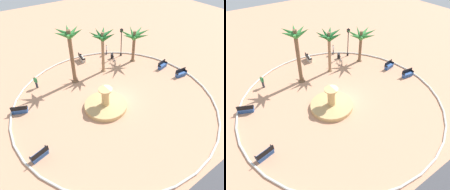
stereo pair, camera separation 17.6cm
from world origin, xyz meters
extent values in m
plane|color=tan|center=(0.00, 0.00, 0.00)|extent=(80.00, 80.00, 0.00)
torus|color=silver|center=(0.00, 0.00, 0.10)|extent=(22.24, 22.24, 0.20)
cylinder|color=tan|center=(1.48, 0.42, 0.23)|extent=(4.56, 4.56, 0.45)
cylinder|color=teal|center=(1.48, 0.42, 0.19)|extent=(4.01, 4.01, 0.34)
cylinder|color=tan|center=(1.48, 0.42, 1.40)|extent=(0.82, 0.82, 1.91)
cylinder|color=#E0B370|center=(1.48, 0.42, 2.42)|extent=(1.46, 1.46, 0.12)
cylinder|color=brown|center=(-7.22, -5.55, 2.21)|extent=(0.40, 0.40, 4.41)
cone|color=brown|center=(-7.22, -5.55, 0.25)|extent=(0.76, 0.76, 0.50)
cone|color=#337F38|center=(-6.20, -5.48, 3.99)|extent=(2.29, 0.70, 1.37)
cone|color=#337F38|center=(-6.62, -4.76, 3.93)|extent=(1.80, 2.11, 1.48)
cone|color=#337F38|center=(-7.54, -4.57, 3.99)|extent=(1.23, 2.32, 1.36)
cone|color=#337F38|center=(-8.23, -5.23, 4.10)|extent=(2.35, 1.21, 1.17)
cone|color=#337F38|center=(-8.21, -5.93, 4.09)|extent=(2.33, 1.35, 1.19)
cone|color=#337F38|center=(-7.55, -6.45, 3.87)|extent=(1.28, 2.26, 1.57)
cone|color=#337F38|center=(-6.55, -6.29, 3.94)|extent=(1.92, 2.04, 1.46)
cylinder|color=brown|center=(1.98, -5.74, 3.34)|extent=(0.45, 0.45, 6.68)
cone|color=brown|center=(1.98, -5.74, 0.25)|extent=(0.86, 0.86, 0.50)
cone|color=#337F38|center=(2.75, -5.80, 6.35)|extent=(1.81, 0.71, 1.18)
cone|color=#337F38|center=(2.39, -5.11, 6.30)|extent=(1.43, 1.77, 1.25)
cone|color=#337F38|center=(1.91, -4.98, 6.31)|extent=(0.72, 1.80, 1.23)
cone|color=#337F38|center=(1.31, -5.42, 6.29)|extent=(1.82, 1.24, 1.28)
cone|color=#337F38|center=(1.28, -6.01, 6.32)|extent=(1.84, 1.16, 1.22)
cone|color=#337F38|center=(1.73, -6.50, 6.43)|extent=(1.09, 1.86, 1.04)
cone|color=#337F38|center=(2.49, -6.35, 6.42)|extent=(1.56, 1.72, 1.04)
cylinder|color=#8E6B4C|center=(-2.26, -5.72, 2.71)|extent=(0.37, 0.37, 5.41)
cone|color=#8E6B4C|center=(-2.26, -5.72, 0.25)|extent=(0.71, 0.71, 0.50)
cone|color=#1E6028|center=(-1.44, -5.61, 5.06)|extent=(1.94, 0.81, 1.21)
cone|color=#1E6028|center=(-1.72, -5.13, 4.99)|extent=(1.67, 1.74, 1.34)
cone|color=#1E6028|center=(-2.27, -4.93, 4.98)|extent=(0.56, 1.85, 1.36)
cone|color=#1E6028|center=(-2.76, -5.12, 4.96)|extent=(1.61, 1.77, 1.38)
cone|color=#1E6028|center=(-3.13, -5.74, 5.17)|extent=(1.90, 0.61, 1.02)
cone|color=#1E6028|center=(-2.82, -6.39, 5.19)|extent=(1.63, 1.81, 0.99)
cone|color=#1E6028|center=(-2.25, -6.51, 4.97)|extent=(0.59, 1.86, 1.36)
cone|color=#1E6028|center=(-1.63, -6.21, 5.00)|extent=(1.81, 1.58, 1.33)
cube|color=#335BA8|center=(9.26, -4.04, 0.45)|extent=(1.67, 1.10, 0.12)
cube|color=black|center=(9.34, -3.84, 0.75)|extent=(1.50, 0.71, 0.50)
cube|color=#2B4E8F|center=(9.26, -4.04, 0.20)|extent=(1.53, 1.01, 0.39)
cube|color=black|center=(9.95, -4.34, 0.59)|extent=(0.25, 0.44, 0.24)
cube|color=black|center=(8.57, -3.74, 0.59)|extent=(0.25, 0.44, 0.24)
cube|color=#335BA8|center=(9.50, 2.43, 0.45)|extent=(1.67, 0.88, 0.12)
cube|color=black|center=(9.45, 2.64, 0.75)|extent=(1.57, 0.47, 0.50)
cube|color=#2B4E8F|center=(9.50, 2.43, 0.20)|extent=(1.54, 0.81, 0.39)
cube|color=black|center=(10.23, 2.62, 0.59)|extent=(0.19, 0.46, 0.24)
cube|color=black|center=(8.78, 2.25, 0.59)|extent=(0.19, 0.46, 0.24)
cube|color=beige|center=(-1.24, -9.77, 0.45)|extent=(0.70, 1.65, 0.12)
cube|color=black|center=(-1.03, -9.80, 0.75)|extent=(0.28, 1.60, 0.50)
cube|color=#B6ADA0|center=(-1.24, -9.77, 0.20)|extent=(0.64, 1.52, 0.39)
cube|color=black|center=(-1.33, -10.52, 0.59)|extent=(0.46, 0.14, 0.24)
cube|color=black|center=(-1.14, -9.03, 0.59)|extent=(0.46, 0.14, 0.24)
cube|color=#335BA8|center=(-9.30, -1.69, 0.45)|extent=(1.66, 0.78, 0.12)
cube|color=black|center=(-9.27, -1.90, 0.75)|extent=(1.59, 0.36, 0.50)
cube|color=#2B4E8F|center=(-9.30, -1.69, 0.20)|extent=(1.53, 0.72, 0.39)
cube|color=black|center=(-10.04, -1.82, 0.59)|extent=(0.16, 0.46, 0.24)
cube|color=black|center=(-8.57, -1.55, 0.59)|extent=(0.16, 0.46, 0.24)
cube|color=#335BA8|center=(-9.82, 1.11, 0.45)|extent=(1.65, 0.68, 0.12)
cube|color=black|center=(-9.84, 0.90, 0.75)|extent=(1.60, 0.26, 0.50)
cube|color=#2B4E8F|center=(-9.82, 1.11, 0.20)|extent=(1.51, 0.62, 0.39)
cube|color=black|center=(-10.56, 1.19, 0.59)|extent=(0.13, 0.46, 0.24)
cube|color=black|center=(-9.07, 1.02, 0.59)|extent=(0.13, 0.46, 0.24)
cylinder|color=black|center=(-6.76, -7.77, 1.83)|extent=(0.12, 0.12, 3.67)
cylinder|color=black|center=(-6.76, -7.77, 0.15)|extent=(0.28, 0.28, 0.30)
cube|color=black|center=(-6.76, -7.77, 3.89)|extent=(0.32, 0.32, 0.44)
sphere|color=#F2EDCC|center=(-6.76, -7.77, 3.89)|extent=(0.22, 0.22, 0.22)
cone|color=black|center=(-6.76, -7.77, 4.17)|extent=(0.20, 0.20, 0.18)
cylinder|color=black|center=(-5.18, -7.86, 0.35)|extent=(0.40, 0.40, 0.70)
torus|color=#4C4C51|center=(-5.18, -7.86, 0.70)|extent=(0.46, 0.46, 0.06)
torus|color=black|center=(-4.45, -6.07, 0.36)|extent=(0.31, 0.69, 0.72)
torus|color=black|center=(-4.81, -7.01, 0.36)|extent=(0.31, 0.69, 0.72)
cylinder|color=#99999E|center=(-4.63, -6.54, 0.59)|extent=(0.39, 0.90, 0.05)
cylinder|color=#99999E|center=(-4.76, -6.87, 0.74)|extent=(0.04, 0.04, 0.30)
cube|color=black|center=(-4.76, -6.87, 0.91)|extent=(0.17, 0.22, 0.06)
cylinder|color=#99999E|center=(-4.47, -6.12, 0.73)|extent=(0.42, 0.19, 0.03)
cylinder|color=#33333D|center=(-5.27, -9.42, 0.41)|extent=(0.14, 0.14, 0.81)
cylinder|color=#33333D|center=(-5.16, -9.27, 0.41)|extent=(0.14, 0.14, 0.81)
cube|color=white|center=(-5.22, -9.35, 1.09)|extent=(0.36, 0.39, 0.56)
sphere|color=tan|center=(-5.22, -9.35, 1.49)|extent=(0.22, 0.22, 0.22)
cylinder|color=white|center=(-5.34, -9.53, 1.09)|extent=(0.09, 0.09, 0.53)
cylinder|color=white|center=(-5.09, -9.17, 1.09)|extent=(0.09, 0.09, 0.53)
cylinder|color=#33333D|center=(6.38, -7.30, 0.42)|extent=(0.14, 0.14, 0.83)
cylinder|color=#33333D|center=(6.28, -7.15, 0.42)|extent=(0.14, 0.14, 0.83)
cube|color=#338C4C|center=(6.33, -7.23, 1.11)|extent=(0.35, 0.39, 0.56)
sphere|color=tan|center=(6.33, -7.23, 1.51)|extent=(0.22, 0.22, 0.22)
cylinder|color=#338C4C|center=(6.45, -7.41, 1.11)|extent=(0.09, 0.09, 0.53)
cylinder|color=#338C4C|center=(6.21, -7.04, 1.11)|extent=(0.09, 0.09, 0.53)
camera|label=1|loc=(10.38, 14.22, 15.24)|focal=33.10mm
camera|label=2|loc=(10.23, 14.32, 15.24)|focal=33.10mm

